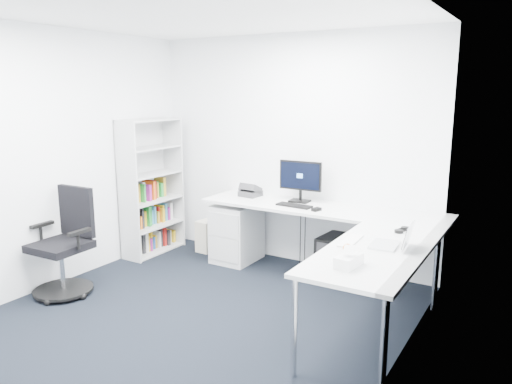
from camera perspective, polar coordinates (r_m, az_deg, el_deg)
The scene contains 21 objects.
ground at distance 4.64m, azimuth -8.55°, elevation -14.93°, with size 4.20×4.20×0.00m, color black.
ceiling at distance 4.20m, azimuth -9.74°, elevation 20.17°, with size 4.20×4.20×0.00m, color white.
wall_back at distance 5.96m, azimuth 3.95°, elevation 4.74°, with size 3.60×0.02×2.70m, color white.
wall_left at distance 5.53m, azimuth -23.60°, elevation 3.25°, with size 0.02×4.20×2.70m, color white.
wall_right at distance 3.37m, azimuth 15.10°, elevation -1.03°, with size 0.02×4.20×2.70m, color white.
l_desk at distance 5.32m, azimuth 5.68°, elevation -6.67°, with size 2.73×1.53×0.80m, color silver, non-canonical shape.
drawer_pedestal at distance 6.11m, azimuth -2.19°, elevation -4.62°, with size 0.46×0.57×0.71m, color silver.
bookshelf at distance 6.43m, azimuth -11.84°, elevation 0.57°, with size 0.33×0.86×1.71m, color #B9BCBC, non-canonical shape.
task_chair at distance 5.42m, azimuth -21.52°, elevation -5.48°, with size 0.61×0.61×1.09m, color black, non-canonical shape.
black_pc_tower at distance 5.75m, azimuth 8.63°, elevation -7.12°, with size 0.21×0.47×0.46m, color black.
beige_pc_tower at distance 6.58m, azimuth -5.15°, elevation -4.83°, with size 0.19×0.43×0.41m, color beige.
power_strip at distance 5.84m, azimuth 12.55°, elevation -9.14°, with size 0.36×0.06×0.04m, color white.
monitor at distance 5.70m, azimuth 5.05°, elevation 1.26°, with size 0.51×0.16×0.49m, color black, non-canonical shape.
black_keyboard at distance 5.52m, azimuth 4.38°, elevation -1.55°, with size 0.40×0.14×0.02m, color black.
mouse at distance 5.34m, azimuth 6.92°, elevation -1.99°, with size 0.06×0.10×0.03m, color black.
desk_phone at distance 6.01m, azimuth -0.64°, elevation 0.25°, with size 0.22×0.22×0.16m, color #2F2F31, non-canonical shape.
laptop at distance 4.24m, azimuth 14.52°, elevation -4.57°, with size 0.31×0.30×0.22m, color silver, non-canonical shape.
white_keyboard at distance 4.33m, azimuth 10.75°, elevation -5.50°, with size 0.11×0.40×0.01m, color white.
headphones at distance 4.73m, azimuth 16.37°, elevation -4.06°, with size 0.12×0.19×0.05m, color black, non-canonical shape.
orange_fruit at distance 4.03m, azimuth 10.40°, elevation -6.35°, with size 0.07×0.07×0.07m, color #D26212.
tissue_box at distance 3.73m, azimuth 10.55°, elevation -7.74°, with size 0.13×0.24×0.08m, color white.
Camera 1 is at (2.67, -3.18, 2.07)m, focal length 35.00 mm.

